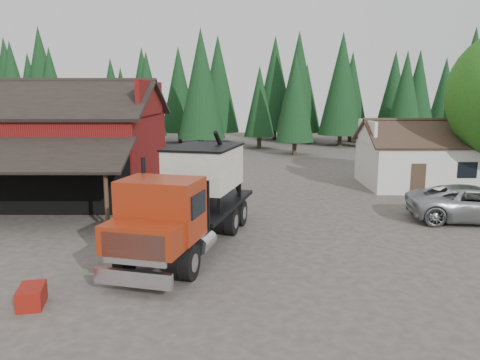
{
  "coord_description": "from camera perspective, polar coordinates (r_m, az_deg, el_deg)",
  "views": [
    {
      "loc": [
        0.6,
        -18.62,
        6.16
      ],
      "look_at": [
        0.46,
        5.37,
        1.8
      ],
      "focal_mm": 35.0,
      "sensor_mm": 36.0,
      "label": 1
    }
  ],
  "objects": [
    {
      "name": "near_pine_d",
      "position": [
        52.84,
        -4.76,
        11.61
      ],
      "size": [
        5.28,
        5.28,
        13.4
      ],
      "color": "#382619",
      "rests_on": "ground"
    },
    {
      "name": "ground",
      "position": [
        19.62,
        -1.45,
        -8.0
      ],
      "size": [
        120.0,
        120.0,
        0.0
      ],
      "primitive_type": "plane",
      "color": "#413B33",
      "rests_on": "ground"
    },
    {
      "name": "conifer_backdrop",
      "position": [
        60.94,
        -0.23,
        4.5
      ],
      "size": [
        76.0,
        16.0,
        16.0
      ],
      "primitive_type": null,
      "color": "black",
      "rests_on": "ground"
    },
    {
      "name": "silver_car",
      "position": [
        25.8,
        26.72,
        -2.61
      ],
      "size": [
        6.66,
        3.64,
        1.77
      ],
      "primitive_type": "imported",
      "rotation": [
        0.0,
        0.0,
        1.46
      ],
      "color": "#A0A3A7",
      "rests_on": "ground"
    },
    {
      "name": "near_pine_a",
      "position": [
        51.81,
        -25.91,
        9.55
      ],
      "size": [
        4.4,
        4.4,
        11.4
      ],
      "color": "#382619",
      "rests_on": "ground"
    },
    {
      "name": "near_pine_b",
      "position": [
        48.92,
        6.77,
        9.92
      ],
      "size": [
        3.96,
        3.96,
        10.4
      ],
      "color": "#382619",
      "rests_on": "ground"
    },
    {
      "name": "farmhouse",
      "position": [
        34.26,
        21.57,
        2.04
      ],
      "size": [
        8.6,
        6.42,
        4.65
      ],
      "color": "silver",
      "rests_on": "ground"
    },
    {
      "name": "red_barn",
      "position": [
        30.99,
        -21.69,
        3.15
      ],
      "size": [
        12.8,
        13.63,
        7.18
      ],
      "color": "maroon",
      "rests_on": "ground"
    },
    {
      "name": "equip_box",
      "position": [
        15.53,
        -24.06,
        -12.81
      ],
      "size": [
        0.92,
        1.23,
        0.6
      ],
      "primitive_type": "cube",
      "rotation": [
        0.0,
        0.0,
        0.22
      ],
      "color": "maroon",
      "rests_on": "ground"
    },
    {
      "name": "near_pine_c",
      "position": [
        49.49,
        26.4,
        10.1
      ],
      "size": [
        4.84,
        4.84,
        12.4
      ],
      "color": "#382619",
      "rests_on": "ground"
    },
    {
      "name": "feed_truck",
      "position": [
        19.08,
        -6.02,
        -1.86
      ],
      "size": [
        5.13,
        10.59,
        4.62
      ],
      "rotation": [
        0.0,
        0.0,
        -0.25
      ],
      "color": "black",
      "rests_on": "ground"
    }
  ]
}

